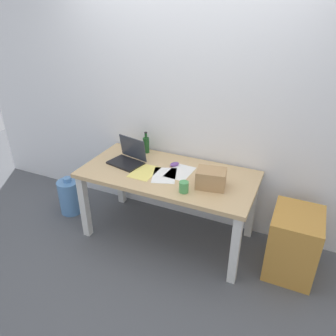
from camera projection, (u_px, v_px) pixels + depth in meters
ground_plane at (168, 234)px, 3.34m from camera, size 8.00×8.00×0.00m
back_wall at (188, 100)px, 3.10m from camera, size 5.20×0.08×2.60m
desk at (168, 182)px, 3.05m from camera, size 1.63×0.79×0.73m
laptop_left at (128, 158)px, 3.17m from camera, size 0.37×0.31×0.24m
beer_bottle at (146, 145)px, 3.36m from camera, size 0.06×0.06×0.23m
computer_mouse at (175, 164)px, 3.12m from camera, size 0.10×0.12×0.03m
cardboard_box at (211, 178)px, 2.75m from camera, size 0.27×0.22×0.16m
coffee_mug at (184, 187)px, 2.69m from camera, size 0.08×0.08×0.09m
paper_sheet_near_back at (180, 172)px, 3.01m from camera, size 0.22×0.31×0.00m
paper_sheet_center at (164, 175)px, 2.96m from camera, size 0.29×0.35×0.00m
paper_yellow_folder at (144, 172)px, 3.01m from camera, size 0.22×0.30×0.00m
water_cooler_jug at (70, 196)px, 3.61m from camera, size 0.24×0.24×0.44m
filing_cabinet at (293, 243)px, 2.78m from camera, size 0.40×0.48×0.59m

